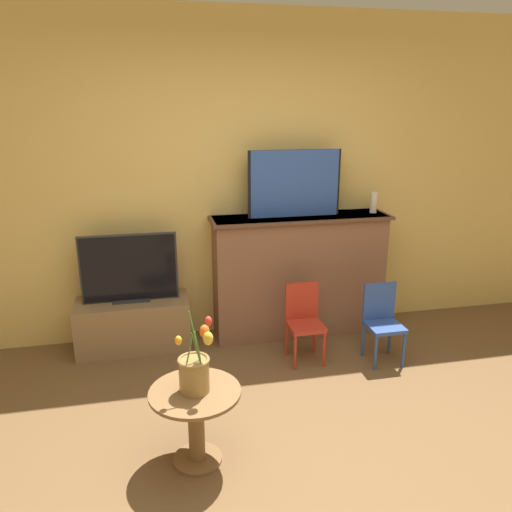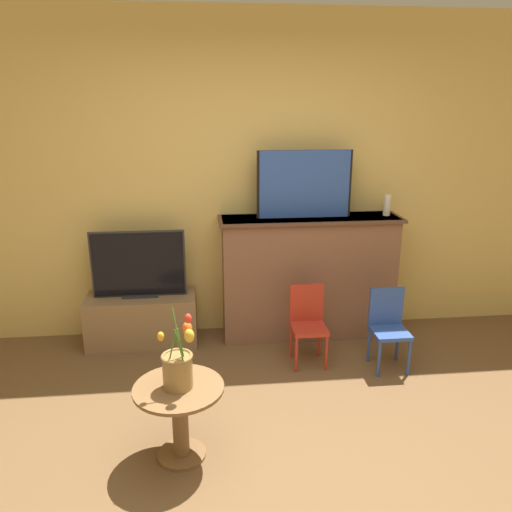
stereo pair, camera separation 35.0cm
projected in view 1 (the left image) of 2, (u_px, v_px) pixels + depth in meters
name	position (u px, v px, depth m)	size (l,w,h in m)	color
ground_plane	(307.00, 497.00, 2.61)	(14.00, 14.00, 0.00)	brown
wall_back	(235.00, 180.00, 4.20)	(8.00, 0.06, 2.70)	#E0BC66
fireplace_mantel	(299.00, 274.00, 4.35)	(1.53, 0.40, 1.06)	brown
painting	(295.00, 184.00, 4.11)	(0.78, 0.03, 0.55)	black
mantel_candle	(374.00, 202.00, 4.30)	(0.06, 0.06, 0.18)	silver
tv_stand	(134.00, 325.00, 4.13)	(0.91, 0.38, 0.43)	olive
tv_monitor	(129.00, 269.00, 4.00)	(0.77, 0.12, 0.56)	#2D2D2D
chair_red	(304.00, 318.00, 3.93)	(0.27, 0.27, 0.62)	#B22D1E
chair_blue	(382.00, 318.00, 3.93)	(0.27, 0.27, 0.62)	#2D4C99
side_table	(196.00, 415.00, 2.79)	(0.51, 0.51, 0.46)	brown
vase_tulips	(195.00, 370.00, 2.70)	(0.20, 0.22, 0.49)	olive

